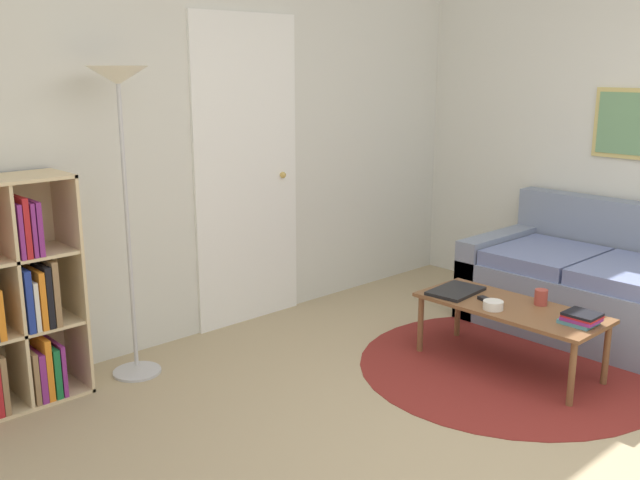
{
  "coord_description": "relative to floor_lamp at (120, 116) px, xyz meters",
  "views": [
    {
      "loc": [
        -2.61,
        -1.21,
        1.74
      ],
      "look_at": [
        -0.14,
        1.43,
        0.85
      ],
      "focal_mm": 40.0,
      "sensor_mm": 36.0,
      "label": 1
    }
  ],
  "objects": [
    {
      "name": "wall_right",
      "position": [
        3.1,
        -1.02,
        -0.18
      ],
      "size": [
        0.08,
        5.61,
        2.6
      ],
      "color": "silver",
      "rests_on": "ground_plane"
    },
    {
      "name": "book_stack_on_table",
      "position": [
        1.65,
        -1.85,
        -1.06
      ],
      "size": [
        0.16,
        0.19,
        0.07
      ],
      "color": "teal",
      "rests_on": "coffee_table"
    },
    {
      "name": "remote",
      "position": [
        1.6,
        -1.31,
        -1.08
      ],
      "size": [
        0.09,
        0.18,
        0.02
      ],
      "color": "black",
      "rests_on": "coffee_table"
    },
    {
      "name": "wall_back",
      "position": [
        0.78,
        0.31,
        -0.19
      ],
      "size": [
        7.6,
        0.11,
        2.6
      ],
      "color": "silver",
      "rests_on": "ground_plane"
    },
    {
      "name": "coffee_table",
      "position": [
        1.65,
        -1.42,
        -1.13
      ],
      "size": [
        0.46,
        1.09,
        0.38
      ],
      "color": "brown",
      "rests_on": "ground_plane"
    },
    {
      "name": "couch",
      "position": [
        2.65,
        -1.46,
        -1.2
      ],
      "size": [
        0.94,
        1.57,
        0.83
      ],
      "color": "gray",
      "rests_on": "ground_plane"
    },
    {
      "name": "laptop",
      "position": [
        1.61,
        -1.06,
        -1.08
      ],
      "size": [
        0.36,
        0.26,
        0.02
      ],
      "color": "black",
      "rests_on": "coffee_table"
    },
    {
      "name": "rug",
      "position": [
        1.65,
        -1.43,
        -1.47
      ],
      "size": [
        1.75,
        1.75,
        0.01
      ],
      "color": "maroon",
      "rests_on": "ground_plane"
    },
    {
      "name": "cup",
      "position": [
        1.78,
        -1.53,
        -1.05
      ],
      "size": [
        0.08,
        0.08,
        0.09
      ],
      "color": "#A33D33",
      "rests_on": "coffee_table"
    },
    {
      "name": "bowl",
      "position": [
        1.52,
        -1.39,
        -1.07
      ],
      "size": [
        0.12,
        0.12,
        0.05
      ],
      "color": "silver",
      "rests_on": "coffee_table"
    },
    {
      "name": "floor_lamp",
      "position": [
        0.0,
        0.0,
        0.0
      ],
      "size": [
        0.33,
        0.33,
        1.74
      ],
      "color": "#B7B7BC",
      "rests_on": "ground_plane"
    }
  ]
}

